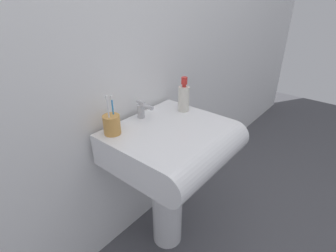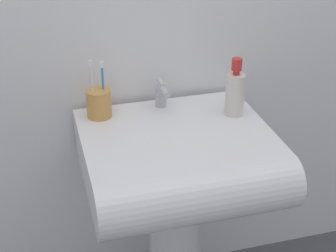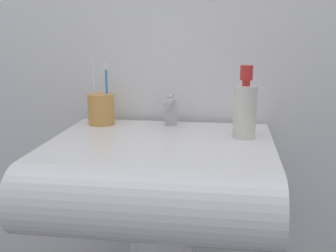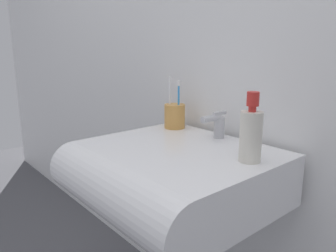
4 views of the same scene
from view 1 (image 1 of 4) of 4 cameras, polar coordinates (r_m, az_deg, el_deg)
name	(u,v)px [view 1 (image 1 of 4)]	position (r m, az deg, el deg)	size (l,w,h in m)	color
ground_plane	(167,237)	(1.76, -0.14, -23.01)	(6.00, 6.00, 0.00)	#4C4C51
wall_back	(122,27)	(1.31, -9.92, 20.38)	(5.00, 0.05, 2.40)	white
sink_pedestal	(167,200)	(1.53, -0.16, -15.76)	(0.17, 0.17, 0.61)	white
sink_basin	(176,145)	(1.27, 1.85, -4.24)	(0.56, 0.53, 0.16)	white
faucet	(142,110)	(1.33, -5.75, 3.58)	(0.04, 0.11, 0.09)	#B7B7BC
toothbrush_cup	(112,124)	(1.21, -12.13, 0.37)	(0.08, 0.08, 0.19)	#D19347
soap_bottle	(184,97)	(1.41, 3.46, 6.23)	(0.06, 0.06, 0.19)	silver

